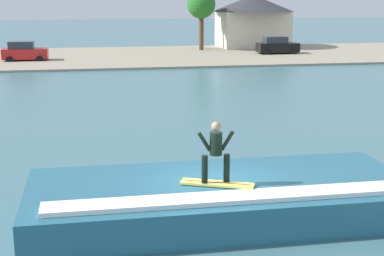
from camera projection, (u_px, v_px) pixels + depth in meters
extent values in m
plane|color=#406C76|center=(213.00, 217.00, 15.37)|extent=(260.00, 260.00, 0.00)
cube|color=#265F76|center=(221.00, 199.00, 15.41)|extent=(10.31, 4.30, 0.94)
cube|color=#265F76|center=(226.00, 187.00, 14.78)|extent=(8.76, 1.93, 0.10)
cube|color=white|center=(234.00, 197.00, 13.95)|extent=(9.28, 0.77, 0.12)
cube|color=#EAD159|center=(217.00, 184.00, 14.71)|extent=(1.91, 1.13, 0.06)
cube|color=black|center=(217.00, 183.00, 14.70)|extent=(1.63, 0.73, 0.01)
cylinder|color=black|center=(205.00, 169.00, 14.59)|extent=(0.16, 0.16, 0.74)
cylinder|color=black|center=(227.00, 168.00, 14.69)|extent=(0.16, 0.16, 0.74)
cylinder|color=black|center=(216.00, 143.00, 14.49)|extent=(0.32, 0.32, 0.60)
sphere|color=tan|center=(216.00, 126.00, 14.38)|extent=(0.24, 0.24, 0.24)
cylinder|color=black|center=(204.00, 142.00, 14.42)|extent=(0.37, 0.10, 0.52)
cylinder|color=black|center=(227.00, 140.00, 14.53)|extent=(0.37, 0.10, 0.52)
cube|color=gray|center=(121.00, 57.00, 54.44)|extent=(120.00, 18.91, 0.18)
cube|color=red|center=(25.00, 54.00, 50.45)|extent=(3.92, 1.84, 0.90)
cube|color=#262D38|center=(21.00, 45.00, 50.22)|extent=(2.16, 1.65, 0.64)
cylinder|color=black|center=(41.00, 57.00, 51.70)|extent=(0.64, 0.22, 0.64)
cylinder|color=black|center=(40.00, 60.00, 49.85)|extent=(0.64, 0.22, 0.64)
cylinder|color=black|center=(12.00, 58.00, 51.25)|extent=(0.64, 0.22, 0.64)
cylinder|color=black|center=(9.00, 60.00, 49.40)|extent=(0.64, 0.22, 0.64)
cube|color=black|center=(278.00, 48.00, 56.28)|extent=(4.03, 1.78, 0.90)
cube|color=#262D38|center=(275.00, 40.00, 56.05)|extent=(2.22, 1.60, 0.64)
cylinder|color=black|center=(287.00, 51.00, 57.51)|extent=(0.64, 0.22, 0.64)
cylinder|color=black|center=(293.00, 53.00, 55.71)|extent=(0.64, 0.22, 0.64)
cylinder|color=black|center=(262.00, 51.00, 57.05)|extent=(0.64, 0.22, 0.64)
cylinder|color=black|center=(268.00, 53.00, 55.25)|extent=(0.64, 0.22, 0.64)
cube|color=beige|center=(252.00, 30.00, 63.55)|extent=(7.31, 5.87, 4.06)
cone|color=#2D2D33|center=(253.00, 3.00, 62.89)|extent=(9.06, 9.06, 1.78)
cylinder|color=brown|center=(201.00, 30.00, 61.35)|extent=(0.51, 0.51, 4.21)
sphere|color=#2B5F36|center=(201.00, 3.00, 60.70)|extent=(2.50, 2.50, 2.50)
cylinder|color=brown|center=(201.00, 32.00, 59.56)|extent=(0.45, 0.45, 4.02)
sphere|color=#256C24|center=(201.00, 4.00, 58.90)|extent=(2.95, 2.95, 2.95)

